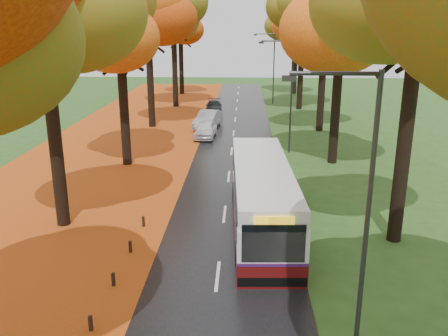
# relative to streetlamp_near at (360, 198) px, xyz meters

# --- Properties ---
(road) EXTENTS (6.50, 90.00, 0.04)m
(road) POSITION_rel_streetlamp_near_xyz_m (-3.95, 17.00, -4.69)
(road) COLOR black
(road) RESTS_ON ground
(centre_line) EXTENTS (0.12, 90.00, 0.01)m
(centre_line) POSITION_rel_streetlamp_near_xyz_m (-3.95, 17.00, -4.67)
(centre_line) COLOR silver
(centre_line) RESTS_ON road
(leaf_verge) EXTENTS (12.00, 90.00, 0.02)m
(leaf_verge) POSITION_rel_streetlamp_near_xyz_m (-12.95, 17.00, -4.70)
(leaf_verge) COLOR #90360D
(leaf_verge) RESTS_ON ground
(leaf_drift) EXTENTS (0.90, 90.00, 0.01)m
(leaf_drift) POSITION_rel_streetlamp_near_xyz_m (-7.00, 17.00, -4.67)
(leaf_drift) COLOR #B94A13
(leaf_drift) RESTS_ON road
(trees_left) EXTENTS (9.20, 74.00, 13.88)m
(trees_left) POSITION_rel_streetlamp_near_xyz_m (-11.13, 19.06, 4.82)
(trees_left) COLOR black
(trees_left) RESTS_ON ground
(trees_right) EXTENTS (9.30, 74.20, 13.96)m
(trees_right) POSITION_rel_streetlamp_near_xyz_m (3.24, 18.91, 4.98)
(trees_right) COLOR black
(trees_right) RESTS_ON ground
(streetlamp_near) EXTENTS (2.45, 0.18, 8.00)m
(streetlamp_near) POSITION_rel_streetlamp_near_xyz_m (0.00, 0.00, 0.00)
(streetlamp_near) COLOR #333538
(streetlamp_near) RESTS_ON ground
(streetlamp_mid) EXTENTS (2.45, 0.18, 8.00)m
(streetlamp_mid) POSITION_rel_streetlamp_near_xyz_m (0.00, 22.00, 0.00)
(streetlamp_mid) COLOR #333538
(streetlamp_mid) RESTS_ON ground
(streetlamp_far) EXTENTS (2.45, 0.18, 8.00)m
(streetlamp_far) POSITION_rel_streetlamp_near_xyz_m (0.00, 44.00, 0.00)
(streetlamp_far) COLOR #333538
(streetlamp_far) RESTS_ON ground
(bus) EXTENTS (2.98, 11.16, 2.91)m
(bus) POSITION_rel_streetlamp_near_xyz_m (-2.19, 8.66, -3.15)
(bus) COLOR #4D0C0C
(bus) RESTS_ON road
(car_white) EXTENTS (1.83, 4.06, 1.35)m
(car_white) POSITION_rel_streetlamp_near_xyz_m (-6.22, 26.26, -4.00)
(car_white) COLOR white
(car_white) RESTS_ON road
(car_silver) EXTENTS (2.49, 4.84, 1.52)m
(car_silver) POSITION_rel_streetlamp_near_xyz_m (-6.30, 30.12, -3.91)
(car_silver) COLOR #93959A
(car_silver) RESTS_ON road
(car_dark) EXTENTS (1.82, 4.16, 1.19)m
(car_dark) POSITION_rel_streetlamp_near_xyz_m (-6.30, 38.00, -4.08)
(car_dark) COLOR black
(car_dark) RESTS_ON road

